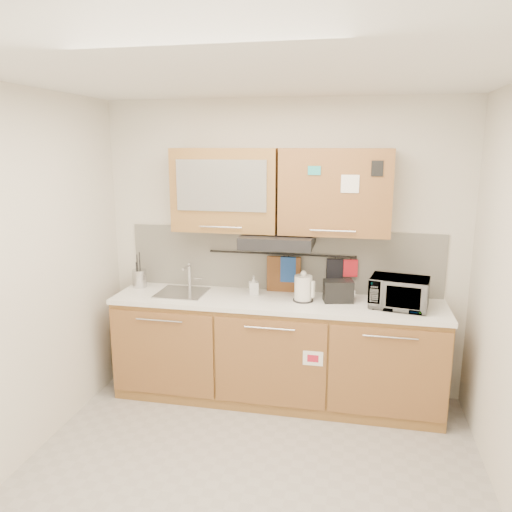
% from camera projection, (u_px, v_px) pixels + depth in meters
% --- Properties ---
extents(floor, '(3.20, 3.20, 0.00)m').
position_uv_depth(floor, '(246.00, 485.00, 3.31)').
color(floor, '#9E9993').
rests_on(floor, ground).
extents(ceiling, '(3.20, 3.20, 0.00)m').
position_uv_depth(ceiling, '(244.00, 72.00, 2.74)').
color(ceiling, white).
rests_on(ceiling, wall_back).
extents(wall_back, '(3.20, 0.00, 3.20)m').
position_uv_depth(wall_back, '(282.00, 249.00, 4.46)').
color(wall_back, silver).
rests_on(wall_back, ground).
extents(wall_left, '(0.00, 3.00, 3.00)m').
position_uv_depth(wall_left, '(12.00, 283.00, 3.34)').
color(wall_left, silver).
rests_on(wall_left, ground).
extents(base_cabinet, '(2.80, 0.64, 0.88)m').
position_uv_depth(base_cabinet, '(276.00, 356.00, 4.36)').
color(base_cabinet, '#A07639').
rests_on(base_cabinet, floor).
extents(countertop, '(2.82, 0.62, 0.04)m').
position_uv_depth(countertop, '(276.00, 302.00, 4.25)').
color(countertop, white).
rests_on(countertop, base_cabinet).
extents(backsplash, '(2.80, 0.02, 0.56)m').
position_uv_depth(backsplash, '(282.00, 260.00, 4.47)').
color(backsplash, silver).
rests_on(backsplash, countertop).
extents(upper_cabinets, '(1.82, 0.37, 0.70)m').
position_uv_depth(upper_cabinets, '(279.00, 191.00, 4.17)').
color(upper_cabinets, '#A07639').
rests_on(upper_cabinets, wall_back).
extents(range_hood, '(0.60, 0.46, 0.10)m').
position_uv_depth(range_hood, '(278.00, 241.00, 4.19)').
color(range_hood, black).
rests_on(range_hood, upper_cabinets).
extents(sink, '(0.42, 0.40, 0.26)m').
position_uv_depth(sink, '(182.00, 293.00, 4.43)').
color(sink, silver).
rests_on(sink, countertop).
extents(utensil_rail, '(1.30, 0.02, 0.02)m').
position_uv_depth(utensil_rail, '(281.00, 254.00, 4.42)').
color(utensil_rail, black).
rests_on(utensil_rail, backsplash).
extents(utensil_crock, '(0.14, 0.14, 0.33)m').
position_uv_depth(utensil_crock, '(140.00, 278.00, 4.60)').
color(utensil_crock, '#B8B7BC').
rests_on(utensil_crock, countertop).
extents(kettle, '(0.20, 0.20, 0.26)m').
position_uv_depth(kettle, '(303.00, 289.00, 4.18)').
color(kettle, silver).
rests_on(kettle, countertop).
extents(toaster, '(0.27, 0.19, 0.18)m').
position_uv_depth(toaster, '(338.00, 291.00, 4.17)').
color(toaster, black).
rests_on(toaster, countertop).
extents(microwave, '(0.50, 0.38, 0.25)m').
position_uv_depth(microwave, '(399.00, 293.00, 4.01)').
color(microwave, '#999999').
rests_on(microwave, countertop).
extents(soap_bottle, '(0.10, 0.10, 0.17)m').
position_uv_depth(soap_bottle, '(254.00, 285.00, 4.36)').
color(soap_bottle, '#999999').
rests_on(soap_bottle, countertop).
extents(cutting_board, '(0.30, 0.02, 0.37)m').
position_uv_depth(cutting_board, '(284.00, 277.00, 4.44)').
color(cutting_board, brown).
rests_on(cutting_board, utensil_rail).
extents(oven_mitt, '(0.14, 0.04, 0.23)m').
position_uv_depth(oven_mitt, '(288.00, 269.00, 4.42)').
color(oven_mitt, navy).
rests_on(oven_mitt, utensil_rail).
extents(dark_pouch, '(0.15, 0.06, 0.22)m').
position_uv_depth(dark_pouch, '(335.00, 272.00, 4.34)').
color(dark_pouch, black).
rests_on(dark_pouch, utensil_rail).
extents(pot_holder, '(0.12, 0.04, 0.15)m').
position_uv_depth(pot_holder, '(350.00, 268.00, 4.31)').
color(pot_holder, red).
rests_on(pot_holder, utensil_rail).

